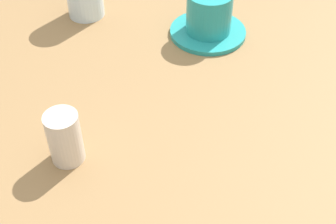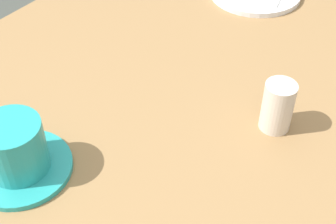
% 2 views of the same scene
% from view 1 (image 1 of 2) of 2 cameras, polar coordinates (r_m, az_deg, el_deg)
% --- Properties ---
extents(table, '(1.17, 0.79, 0.72)m').
position_cam_1_polar(table, '(0.83, 2.56, -2.59)').
color(table, olive).
rests_on(table, ground_plane).
extents(coffee_cup, '(0.15, 0.15, 0.09)m').
position_cam_1_polar(coffee_cup, '(0.89, 5.05, 11.62)').
color(coffee_cup, teal).
rests_on(coffee_cup, table).
extents(sugar_jar, '(0.05, 0.05, 0.08)m').
position_cam_1_polar(sugar_jar, '(0.65, -12.62, -3.11)').
color(sugar_jar, beige).
rests_on(sugar_jar, table).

